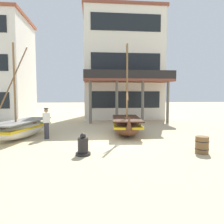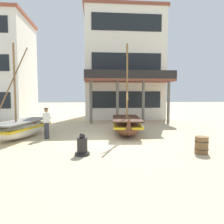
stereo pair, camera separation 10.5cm
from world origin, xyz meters
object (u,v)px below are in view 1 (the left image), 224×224
(fishing_boat_near_left, at_px, (22,128))
(fishing_boat_centre_large, at_px, (126,125))
(capstan_winch, at_px, (83,147))
(fisherman_by_hull, at_px, (46,124))
(wooden_barrel, at_px, (202,145))
(harbor_building_main, at_px, (122,66))

(fishing_boat_near_left, bearing_deg, fishing_boat_centre_large, 4.67)
(fishing_boat_centre_large, relative_size, capstan_winch, 6.04)
(fisherman_by_hull, relative_size, wooden_barrel, 2.41)
(fisherman_by_hull, distance_m, harbor_building_main, 13.02)
(fishing_boat_centre_large, relative_size, harbor_building_main, 0.48)
(fishing_boat_centre_large, xyz_separation_m, harbor_building_main, (1.16, 9.85, 4.91))
(fishing_boat_near_left, bearing_deg, fisherman_by_hull, -15.99)
(fishing_boat_near_left, xyz_separation_m, wooden_barrel, (8.34, -4.01, -0.20))
(harbor_building_main, bearing_deg, capstan_winch, -104.30)
(fishing_boat_near_left, xyz_separation_m, fishing_boat_centre_large, (5.97, 0.49, 0.03))
(fishing_boat_centre_large, distance_m, wooden_barrel, 5.09)
(capstan_winch, relative_size, wooden_barrel, 1.26)
(capstan_winch, bearing_deg, wooden_barrel, -2.70)
(wooden_barrel, relative_size, harbor_building_main, 0.06)
(harbor_building_main, bearing_deg, wooden_barrel, -85.16)
(capstan_winch, height_order, harbor_building_main, harbor_building_main)
(fisherman_by_hull, distance_m, capstan_winch, 3.99)
(wooden_barrel, bearing_deg, fishing_boat_near_left, 154.34)
(fishing_boat_centre_large, distance_m, capstan_winch, 4.92)
(fishing_boat_near_left, height_order, wooden_barrel, fishing_boat_near_left)
(fisherman_by_hull, relative_size, capstan_winch, 1.92)
(fishing_boat_near_left, distance_m, fishing_boat_centre_large, 5.99)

